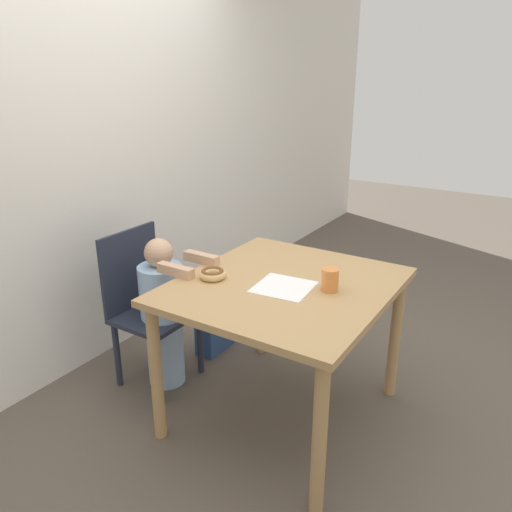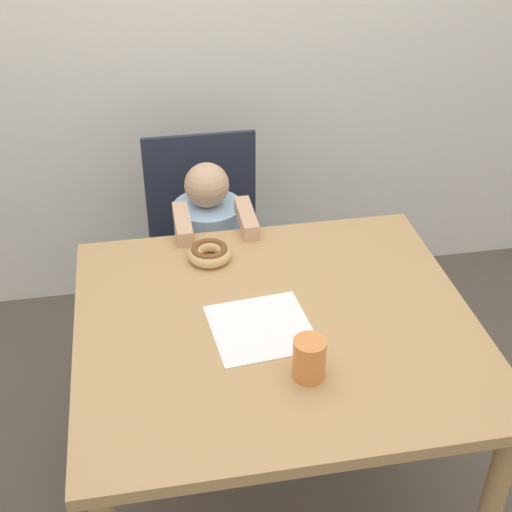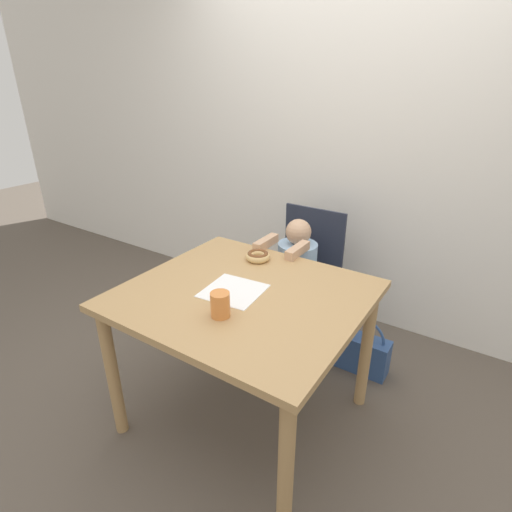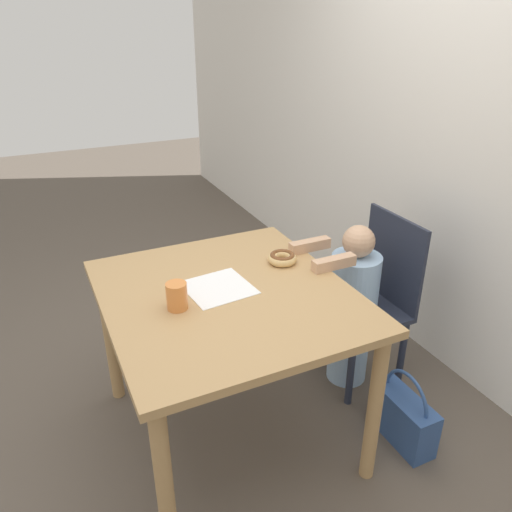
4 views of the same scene
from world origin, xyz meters
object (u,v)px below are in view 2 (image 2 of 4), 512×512
(child_figure, at_px, (211,272))
(donut, at_px, (210,253))
(handbag, at_px, (330,326))
(cup, at_px, (309,359))
(chair, at_px, (207,251))

(child_figure, height_order, donut, child_figure)
(donut, distance_m, handbag, 0.91)
(donut, relative_size, cup, 1.22)
(child_figure, bearing_deg, cup, -81.88)
(donut, relative_size, handbag, 0.36)
(child_figure, relative_size, donut, 6.70)
(cup, bearing_deg, chair, 97.21)
(child_figure, relative_size, cup, 8.15)
(handbag, height_order, cup, cup)
(donut, bearing_deg, handbag, 35.23)
(chair, height_order, donut, chair)
(chair, xyz_separation_m, child_figure, (0.00, -0.12, -0.02))
(chair, bearing_deg, child_figure, -90.00)
(handbag, bearing_deg, chair, 163.48)
(child_figure, distance_m, cup, 1.01)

